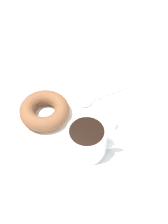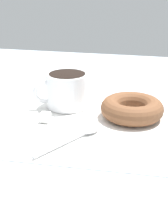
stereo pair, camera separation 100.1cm
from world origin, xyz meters
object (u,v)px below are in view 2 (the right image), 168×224
at_px(donut, 132,108).
at_px(sugar_cube, 46,116).
at_px(coffee_cup, 67,89).
at_px(spoon, 81,134).

bearing_deg(donut, sugar_cube, -71.35).
relative_size(donut, sugar_cube, 7.05).
distance_m(donut, sugar_cube, 0.16).
xyz_separation_m(coffee_cup, sugar_cube, (0.08, -0.02, -0.03)).
distance_m(coffee_cup, donut, 0.14).
bearing_deg(sugar_cube, donut, 108.65).
bearing_deg(donut, spoon, -36.78).
height_order(coffee_cup, spoon, coffee_cup).
bearing_deg(sugar_cube, coffee_cup, 167.97).
bearing_deg(sugar_cube, spoon, 58.97).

